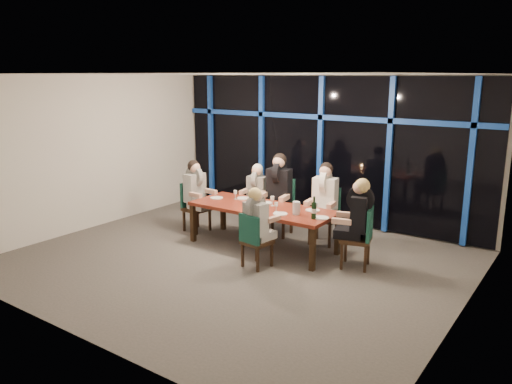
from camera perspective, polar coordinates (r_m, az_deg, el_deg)
room at (r=7.80m, az=-2.54°, el=6.16°), size 7.04×7.00×3.02m
window_wall at (r=10.32m, az=7.53°, el=5.13°), size 6.86×0.43×2.94m
dining_table at (r=8.70m, az=0.76°, el=-2.11°), size 2.60×1.00×0.75m
chair_far_left at (r=9.86m, az=0.24°, el=-1.37°), size 0.47×0.47×0.89m
chair_far_mid at (r=9.53m, az=2.75°, el=-1.30°), size 0.57×0.57×1.07m
chair_far_right at (r=9.12m, az=7.94°, el=-2.29°), size 0.53×0.53×1.01m
chair_end_left at (r=9.82m, az=-7.14°, el=-1.34°), size 0.49×0.49×0.95m
chair_end_right at (r=8.01m, az=11.99°, el=-4.77°), size 0.56×0.56×0.98m
chair_near_mid at (r=7.84m, az=-0.26°, el=-5.29°), size 0.46×0.46×0.89m
diner_far_left at (r=9.71m, az=0.04°, el=0.56°), size 0.48×0.59×0.87m
diner_far_mid at (r=9.35m, az=2.56°, el=1.07°), size 0.57×0.70×1.04m
diner_far_right at (r=8.94m, az=7.84°, el=0.05°), size 0.54×0.66×0.98m
diner_end_left at (r=9.67m, az=-6.89°, el=0.76°), size 0.62×0.50×0.93m
diner_end_right at (r=7.91m, az=11.53°, el=-2.02°), size 0.66×0.57×0.96m
diner_near_mid at (r=7.79m, az=0.12°, el=-2.69°), size 0.47×0.58×0.86m
plate_far_left at (r=9.24m, az=-1.47°, el=-0.72°), size 0.24×0.24×0.01m
plate_far_mid at (r=8.91m, az=1.10°, el=-1.25°), size 0.24×0.24×0.01m
plate_far_right at (r=8.48m, az=6.50°, el=-2.08°), size 0.24×0.24×0.01m
plate_end_left at (r=9.30m, az=-4.53°, el=-0.66°), size 0.24×0.24×0.01m
plate_end_right at (r=8.05m, az=7.49°, el=-2.94°), size 0.24×0.24×0.01m
plate_near_mid at (r=8.22m, az=2.79°, el=-2.51°), size 0.24×0.24×0.01m
wine_bottle at (r=7.98m, az=6.63°, el=-2.09°), size 0.08×0.08×0.36m
water_pitcher at (r=8.20m, az=4.63°, el=-1.84°), size 0.13×0.12×0.22m
tea_light at (r=8.54m, az=-0.69°, el=-1.83°), size 0.05×0.05×0.03m
wine_glass_a at (r=8.69m, az=-0.85°, el=-0.85°), size 0.06×0.06×0.17m
wine_glass_b at (r=8.71m, az=1.88°, el=-0.79°), size 0.07×0.07×0.17m
wine_glass_c at (r=8.35m, az=2.32°, el=-1.48°), size 0.06×0.06×0.16m
wine_glass_d at (r=9.19m, az=-2.38°, el=-0.08°), size 0.06×0.06×0.17m
wine_glass_e at (r=8.34m, az=6.83°, el=-1.52°), size 0.07×0.07×0.17m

